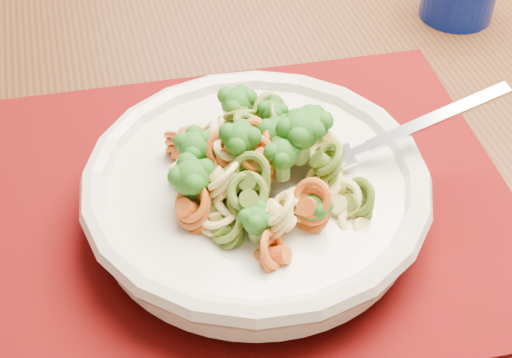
{
  "coord_description": "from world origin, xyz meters",
  "views": [
    {
      "loc": [
        -0.16,
        -1.06,
        1.18
      ],
      "look_at": [
        -0.16,
        -0.69,
        0.81
      ],
      "focal_mm": 50.0,
      "sensor_mm": 36.0,
      "label": 1
    }
  ],
  "objects": [
    {
      "name": "dining_table",
      "position": [
        -0.2,
        -0.54,
        0.67
      ],
      "size": [
        1.66,
        1.28,
        0.77
      ],
      "rotation": [
        0.0,
        0.0,
        0.26
      ],
      "color": "#482A14",
      "rests_on": "ground"
    },
    {
      "name": "fork",
      "position": [
        -0.1,
        -0.67,
        0.82
      ],
      "size": [
        0.18,
        0.06,
        0.08
      ],
      "primitive_type": null,
      "rotation": [
        0.0,
        -0.35,
        0.23
      ],
      "color": "silver",
      "rests_on": "pasta_bowl"
    },
    {
      "name": "pasta_broccoli_heap",
      "position": [
        -0.16,
        -0.69,
        0.82
      ],
      "size": [
        0.22,
        0.22,
        0.06
      ],
      "primitive_type": null,
      "color": "#F2DB77",
      "rests_on": "pasta_bowl"
    },
    {
      "name": "pasta_bowl",
      "position": [
        -0.16,
        -0.69,
        0.8
      ],
      "size": [
        0.26,
        0.26,
        0.05
      ],
      "color": "beige",
      "rests_on": "placemat"
    },
    {
      "name": "placemat",
      "position": [
        -0.18,
        -0.67,
        0.77
      ],
      "size": [
        0.5,
        0.42,
        0.0
      ],
      "primitive_type": "cube",
      "rotation": [
        0.0,
        0.0,
        0.2
      ],
      "color": "#4C0309",
      "rests_on": "dining_table"
    }
  ]
}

